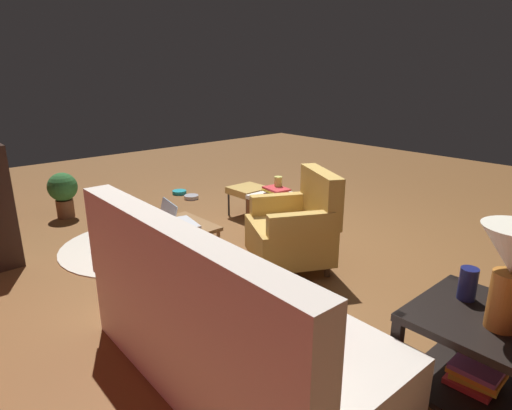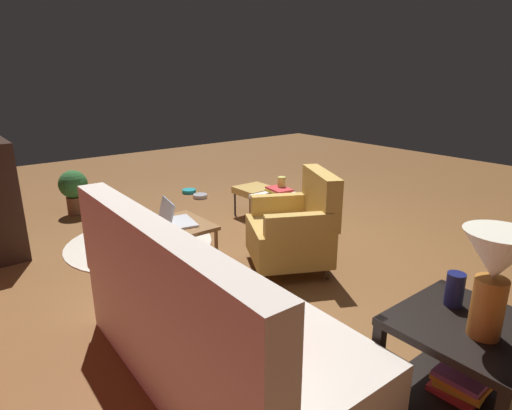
% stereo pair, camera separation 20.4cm
% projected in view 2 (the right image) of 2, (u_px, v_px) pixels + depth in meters
% --- Properties ---
extents(ground, '(12.00, 12.00, 0.00)m').
position_uv_depth(ground, '(283.00, 250.00, 4.24)').
color(ground, brown).
extents(couch, '(1.92, 0.89, 1.00)m').
position_uv_depth(couch, '(209.00, 327.00, 2.38)').
color(couch, silver).
rests_on(couch, ground).
extents(armchair, '(0.90, 0.91, 0.87)m').
position_uv_depth(armchair, '(295.00, 229.00, 3.76)').
color(armchair, tan).
rests_on(armchair, ground).
extents(side_table, '(0.64, 0.64, 0.55)m').
position_uv_depth(side_table, '(465.00, 357.00, 2.08)').
color(side_table, black).
rests_on(side_table, ground).
extents(table_lamp, '(0.30, 0.30, 0.50)m').
position_uv_depth(table_lamp, '(495.00, 267.00, 1.83)').
color(table_lamp, '#B26B26').
rests_on(table_lamp, side_table).
extents(small_vase, '(0.09, 0.09, 0.17)m').
position_uv_depth(small_vase, '(455.00, 289.00, 2.16)').
color(small_vase, navy).
rests_on(small_vase, side_table).
extents(book_stack_shelf, '(0.26, 0.24, 0.11)m').
position_uv_depth(book_stack_shelf, '(461.00, 383.00, 2.12)').
color(book_stack_shelf, red).
rests_on(book_stack_shelf, side_table).
extents(laptop_desk, '(0.56, 0.44, 0.48)m').
position_uv_depth(laptop_desk, '(180.00, 230.00, 3.58)').
color(laptop_desk, olive).
rests_on(laptop_desk, ground).
extents(laptop, '(0.36, 0.31, 0.21)m').
position_uv_depth(laptop, '(175.00, 218.00, 3.53)').
color(laptop, silver).
rests_on(laptop, laptop_desk).
extents(wicker_hamper, '(0.45, 0.45, 0.48)m').
position_uv_depth(wicker_hamper, '(279.00, 218.00, 4.43)').
color(wicker_hamper, brown).
rests_on(wicker_hamper, ground).
extents(book_stack_hamper, '(0.28, 0.22, 0.09)m').
position_uv_depth(book_stack_hamper, '(279.00, 192.00, 4.33)').
color(book_stack_hamper, '#994C8C').
rests_on(book_stack_hamper, wicker_hamper).
extents(yellow_mug, '(0.08, 0.08, 0.10)m').
position_uv_depth(yellow_mug, '(282.00, 182.00, 4.36)').
color(yellow_mug, '#D8D866').
rests_on(yellow_mug, book_stack_hamper).
extents(tv_remote, '(0.07, 0.17, 0.02)m').
position_uv_depth(tv_remote, '(279.00, 191.00, 4.47)').
color(tv_remote, '#262628').
rests_on(tv_remote, wicker_hamper).
extents(ottoman, '(0.40, 0.40, 0.36)m').
position_uv_depth(ottoman, '(254.00, 191.00, 5.16)').
color(ottoman, tan).
rests_on(ottoman, ground).
extents(circular_rug, '(1.47, 1.47, 0.01)m').
position_uv_depth(circular_rug, '(140.00, 243.00, 4.40)').
color(circular_rug, beige).
rests_on(circular_rug, ground).
extents(pet_bowl_steel, '(0.20, 0.20, 0.05)m').
position_uv_depth(pet_bowl_steel, '(200.00, 196.00, 5.98)').
color(pet_bowl_steel, silver).
rests_on(pet_bowl_steel, ground).
extents(pet_bowl_teal, '(0.20, 0.20, 0.05)m').
position_uv_depth(pet_bowl_teal, '(189.00, 191.00, 6.23)').
color(pet_bowl_teal, teal).
rests_on(pet_bowl_teal, ground).
extents(potted_plant, '(0.34, 0.34, 0.55)m').
position_uv_depth(potted_plant, '(74.00, 188.00, 5.21)').
color(potted_plant, brown).
rests_on(potted_plant, ground).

